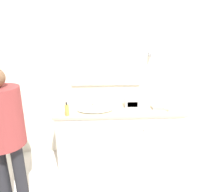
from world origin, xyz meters
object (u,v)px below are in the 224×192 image
at_px(appliance_box, 132,103).
at_px(picture_frame, 172,108).
at_px(sink_basin, 95,109).
at_px(person, 3,125).
at_px(soap_bottle, 67,110).

xyz_separation_m(appliance_box, picture_frame, (0.52, -0.25, 0.01)).
xyz_separation_m(sink_basin, person, (-0.96, -0.70, 0.10)).
bearing_deg(sink_basin, soap_bottle, -153.94).
xyz_separation_m(sink_basin, appliance_box, (0.55, 0.11, 0.04)).
xyz_separation_m(soap_bottle, appliance_box, (0.92, 0.30, -0.02)).
xyz_separation_m(appliance_box, person, (-1.51, -0.82, 0.07)).
distance_m(soap_bottle, person, 0.79).
bearing_deg(person, soap_bottle, 41.44).
distance_m(sink_basin, appliance_box, 0.56).
height_order(appliance_box, person, person).
height_order(appliance_box, picture_frame, picture_frame).
bearing_deg(appliance_box, sink_basin, -168.26).
bearing_deg(sink_basin, person, -143.80).
bearing_deg(picture_frame, sink_basin, 172.63).
relative_size(sink_basin, person, 0.32).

